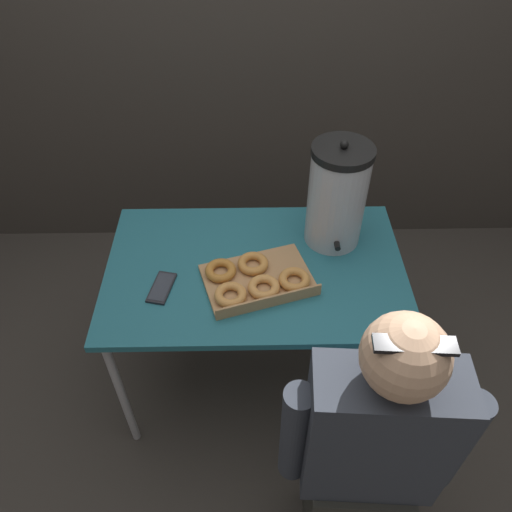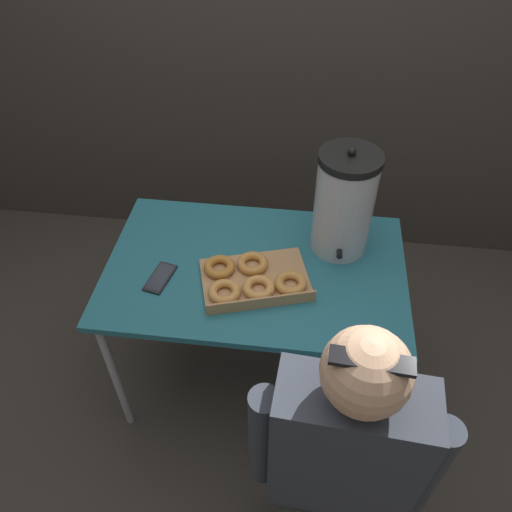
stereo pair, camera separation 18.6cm
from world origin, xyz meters
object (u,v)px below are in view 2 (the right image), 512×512
(person_seated, at_px, (339,469))
(cell_phone, at_px, (160,278))
(donut_box, at_px, (252,279))
(coffee_urn, at_px, (344,203))

(person_seated, bearing_deg, cell_phone, -36.09)
(cell_phone, height_order, person_seated, person_seated)
(donut_box, bearing_deg, coffee_urn, 21.72)
(coffee_urn, xyz_separation_m, person_seated, (0.03, -0.84, -0.35))
(donut_box, distance_m, cell_phone, 0.34)
(donut_box, height_order, coffee_urn, coffee_urn)
(coffee_urn, height_order, cell_phone, coffee_urn)
(cell_phone, bearing_deg, person_seated, -27.70)
(donut_box, bearing_deg, cell_phone, 166.10)
(cell_phone, bearing_deg, coffee_urn, 34.50)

